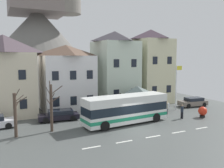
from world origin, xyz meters
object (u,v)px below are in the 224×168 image
parked_car_03 (193,102)px  pedestrian_00 (152,108)px  bus_shelter (137,90)px  pedestrian_02 (159,106)px  pedestrian_03 (182,111)px  townhouse_03 (150,66)px  pedestrian_01 (167,107)px  townhouse_00 (5,76)px  townhouse_02 (115,69)px  parked_car_01 (59,115)px  bare_tree_02 (15,113)px  hilltop_castle (39,46)px  townhouse_01 (67,78)px  transit_bus (126,109)px  flagpole (177,84)px  public_bench (122,107)px  harbour_buoy (203,111)px  bare_tree_00 (51,106)px  parked_car_02 (154,105)px

parked_car_03 → pedestrian_00: 8.47m
bus_shelter → pedestrian_02: size_ratio=2.22×
pedestrian_03 → pedestrian_00: bearing=122.0°
townhouse_03 → pedestrian_01: size_ratio=7.32×
townhouse_00 → townhouse_02: bearing=0.6°
bus_shelter → parked_car_03: bearing=-3.1°
townhouse_00 → townhouse_02: townhouse_02 is taller
parked_car_01 → townhouse_03: bearing=-156.4°
pedestrian_02 → bare_tree_02: bearing=-174.0°
townhouse_03 → pedestrian_02: (-3.55, -7.20, -4.81)m
hilltop_castle → pedestrian_03: 36.79m
townhouse_00 → pedestrian_01: size_ratio=6.28×
parked_car_01 → pedestrian_02: size_ratio=2.89×
townhouse_01 → transit_bus: bearing=-67.5°
bus_shelter → bare_tree_02: bearing=-166.4°
townhouse_00 → flagpole: bearing=-17.5°
parked_car_03 → bare_tree_02: 24.62m
parked_car_03 → hilltop_castle: bearing=-53.3°
townhouse_01 → townhouse_02: townhouse_02 is taller
townhouse_01 → flagpole: bearing=-26.6°
townhouse_02 → flagpole: (5.98, -6.78, -1.90)m
townhouse_00 → flagpole: 22.04m
public_bench → harbour_buoy: bearing=-47.8°
transit_bus → parked_car_03: 13.78m
flagpole → parked_car_01: bearing=173.9°
transit_bus → harbour_buoy: bearing=-14.7°
public_bench → bare_tree_00: 11.90m
harbour_buoy → transit_bus: bearing=169.8°
parked_car_01 → harbour_buoy: bearing=164.8°
townhouse_00 → pedestrian_02: townhouse_00 is taller
pedestrian_01 → parked_car_01: bearing=167.0°
parked_car_02 → public_bench: bearing=156.0°
harbour_buoy → bare_tree_02: 20.83m
hilltop_castle → pedestrian_01: hilltop_castle is taller
parked_car_03 → pedestrian_03: (-6.34, -4.69, 0.28)m
flagpole → harbour_buoy: size_ratio=4.70×
pedestrian_02 → harbour_buoy: (3.43, -3.98, -0.22)m
public_bench → parked_car_01: bearing=-171.5°
pedestrian_00 → public_bench: 4.34m
townhouse_00 → pedestrian_03: bearing=-29.6°
townhouse_02 → bare_tree_00: bearing=-141.7°
pedestrian_01 → harbour_buoy: (2.78, -3.20, -0.17)m
townhouse_00 → pedestrian_03: size_ratio=5.89×
bus_shelter → flagpole: bearing=-13.3°
parked_car_03 → public_bench: (-10.55, 2.22, -0.17)m
pedestrian_03 → transit_bus: bearing=171.0°
parked_car_02 → bare_tree_00: 15.19m
townhouse_02 → bus_shelter: townhouse_02 is taller
pedestrian_00 → bare_tree_02: bearing=-174.1°
parked_car_02 → bare_tree_02: size_ratio=0.94×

